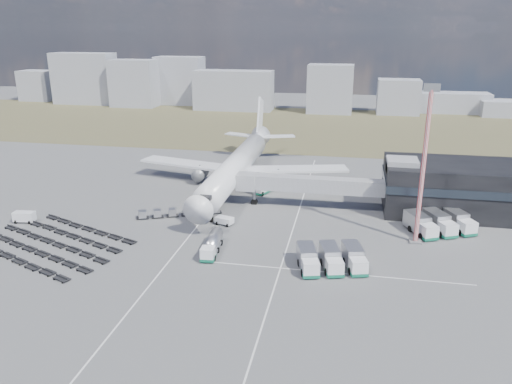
# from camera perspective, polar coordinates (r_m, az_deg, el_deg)

# --- Properties ---
(ground) EXTENTS (420.00, 420.00, 0.00)m
(ground) POSITION_cam_1_polar(r_m,az_deg,el_deg) (89.34, -6.69, -5.47)
(ground) COLOR #565659
(ground) RESTS_ON ground
(grass_strip) EXTENTS (420.00, 90.00, 0.01)m
(grass_strip) POSITION_cam_1_polar(r_m,az_deg,el_deg) (192.85, 3.14, 7.56)
(grass_strip) COLOR brown
(grass_strip) RESTS_ON ground
(lane_markings) EXTENTS (47.12, 110.00, 0.01)m
(lane_markings) POSITION_cam_1_polar(r_m,az_deg,el_deg) (89.74, -0.13, -5.22)
(lane_markings) COLOR silver
(lane_markings) RESTS_ON ground
(terminal) EXTENTS (30.40, 16.40, 11.00)m
(terminal) POSITION_cam_1_polar(r_m,az_deg,el_deg) (108.52, 22.25, 0.54)
(terminal) COLOR black
(terminal) RESTS_ON ground
(jet_bridge) EXTENTS (30.30, 3.80, 7.05)m
(jet_bridge) POSITION_cam_1_polar(r_m,az_deg,el_deg) (103.35, 5.07, 0.91)
(jet_bridge) COLOR #939399
(jet_bridge) RESTS_ON ground
(airliner) EXTENTS (51.59, 64.53, 17.62)m
(airliner) POSITION_cam_1_polar(r_m,az_deg,el_deg) (117.11, -2.07, 3.18)
(airliner) COLOR white
(airliner) RESTS_ON ground
(skyline) EXTENTS (283.84, 26.55, 24.26)m
(skyline) POSITION_cam_1_polar(r_m,az_deg,el_deg) (233.00, -0.50, 11.65)
(skyline) COLOR #999BA7
(skyline) RESTS_ON ground
(fuel_tanker) EXTENTS (2.90, 9.10, 2.90)m
(fuel_tanker) POSITION_cam_1_polar(r_m,az_deg,el_deg) (83.88, -5.04, -5.96)
(fuel_tanker) COLOR white
(fuel_tanker) RESTS_ON ground
(pushback_tug) EXTENTS (3.73, 2.77, 1.49)m
(pushback_tug) POSITION_cam_1_polar(r_m,az_deg,el_deg) (95.39, -3.62, -3.31)
(pushback_tug) COLOR white
(pushback_tug) RESTS_ON ground
(utility_van) EXTENTS (4.12, 2.17, 2.14)m
(utility_van) POSITION_cam_1_polar(r_m,az_deg,el_deg) (106.00, -24.95, -2.62)
(utility_van) COLOR white
(utility_van) RESTS_ON ground
(catering_truck) EXTENTS (4.63, 6.52, 2.77)m
(catering_truck) POSITION_cam_1_polar(r_m,az_deg,el_deg) (113.34, 0.94, 0.63)
(catering_truck) COLOR white
(catering_truck) RESTS_ON ground
(service_trucks_near) EXTENTS (11.49, 9.76, 3.02)m
(service_trucks_near) POSITION_cam_1_polar(r_m,az_deg,el_deg) (79.07, 8.58, -7.53)
(service_trucks_near) COLOR white
(service_trucks_near) RESTS_ON ground
(service_trucks_far) EXTENTS (12.89, 11.61, 3.21)m
(service_trucks_far) POSITION_cam_1_polar(r_m,az_deg,el_deg) (97.59, 20.23, -3.32)
(service_trucks_far) COLOR white
(service_trucks_far) RESTS_ON ground
(uld_row) EXTENTS (16.03, 7.88, 1.53)m
(uld_row) POSITION_cam_1_polar(r_m,az_deg,el_deg) (100.41, -8.72, -2.26)
(uld_row) COLOR black
(uld_row) RESTS_ON ground
(baggage_dollies) EXTENTS (30.87, 25.21, 0.64)m
(baggage_dollies) POSITION_cam_1_polar(r_m,az_deg,el_deg) (93.82, -22.28, -5.38)
(baggage_dollies) COLOR black
(baggage_dollies) RESTS_ON ground
(floodlight_mast) EXTENTS (2.56, 2.11, 27.37)m
(floodlight_mast) POSITION_cam_1_polar(r_m,az_deg,el_deg) (87.85, 18.58, 2.76)
(floodlight_mast) COLOR red
(floodlight_mast) RESTS_ON ground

